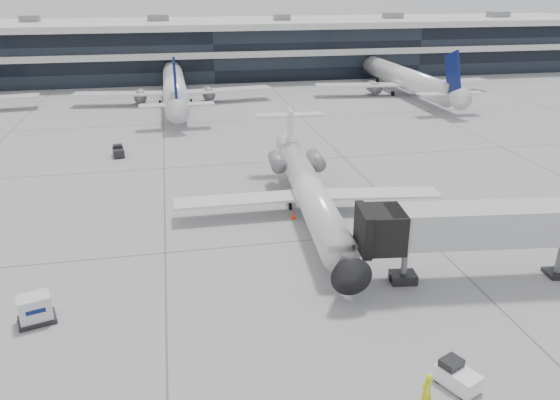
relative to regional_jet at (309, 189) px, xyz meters
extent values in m
plane|color=gray|center=(-2.14, -5.08, -2.24)|extent=(220.00, 220.00, 0.00)
cube|color=black|center=(-2.14, 76.92, 2.76)|extent=(170.00, 22.00, 10.00)
cylinder|color=silver|center=(-0.06, -0.82, -0.07)|extent=(4.25, 22.78, 2.55)
cone|color=black|center=(-1.01, -13.44, -0.07)|extent=(2.74, 2.83, 2.55)
cone|color=silver|center=(0.90, 11.98, 0.21)|extent=(2.64, 3.19, 2.42)
cube|color=silver|center=(-6.11, 0.58, -0.73)|extent=(10.40, 2.51, 0.21)
cube|color=silver|center=(6.13, -0.34, -0.73)|extent=(10.63, 3.93, 0.21)
cylinder|color=slate|center=(-1.36, 7.04, 0.31)|extent=(1.65, 3.31, 1.42)
cylinder|color=slate|center=(2.40, 6.75, 0.31)|extent=(1.65, 3.31, 1.42)
cube|color=silver|center=(0.86, 11.42, 2.20)|extent=(0.45, 2.47, 4.25)
cube|color=silver|center=(0.89, 11.79, 3.71)|extent=(6.89, 2.02, 0.15)
cylinder|color=black|center=(-0.74, -9.76, -1.98)|extent=(0.21, 0.54, 0.53)
cylinder|color=black|center=(-1.33, 1.17, -1.94)|extent=(0.27, 0.62, 0.60)
cylinder|color=black|center=(1.49, 0.95, -1.94)|extent=(0.27, 0.62, 0.60)
cube|color=#A6A8AA|center=(8.41, -13.03, 1.76)|extent=(13.25, 4.11, 2.42)
cube|color=black|center=(1.75, -12.25, 1.67)|extent=(2.75, 3.24, 2.61)
cylinder|color=slate|center=(3.32, -12.43, -0.94)|extent=(0.41, 0.41, 2.61)
cube|color=black|center=(3.32, -12.43, -1.91)|extent=(1.82, 1.49, 0.65)
cylinder|color=slate|center=(13.95, -13.68, -0.84)|extent=(0.47, 0.47, 2.79)
imported|color=#E0EF19|center=(-0.31, -23.45, -1.28)|extent=(0.82, 0.70, 1.92)
cube|color=white|center=(1.86, -22.47, -1.72)|extent=(1.98, 2.40, 0.85)
cube|color=black|center=(1.67, -22.04, -1.16)|extent=(1.30, 1.20, 0.47)
cylinder|color=black|center=(1.08, -21.99, -2.03)|extent=(0.33, 0.45, 0.42)
cylinder|color=black|center=(2.02, -21.56, -2.03)|extent=(0.33, 0.45, 0.42)
cylinder|color=black|center=(1.70, -23.37, -2.03)|extent=(0.33, 0.45, 0.42)
cylinder|color=black|center=(2.65, -22.94, -2.03)|extent=(0.33, 0.45, 0.42)
cube|color=black|center=(-19.54, -12.51, -2.08)|extent=(2.40, 2.04, 0.25)
cube|color=silver|center=(-19.54, -12.51, -1.24)|extent=(2.09, 1.79, 1.43)
cone|color=#FD360D|center=(-1.53, -0.86, -1.92)|extent=(0.41, 0.41, 0.64)
cube|color=#FD360D|center=(-1.53, -0.86, -2.22)|extent=(0.54, 0.54, 0.03)
cube|color=black|center=(-17.18, 20.35, -1.74)|extent=(1.49, 2.18, 0.82)
cube|color=black|center=(-17.25, 20.80, -1.19)|extent=(1.12, 0.97, 0.46)
cylinder|color=black|center=(-17.79, 21.00, -2.04)|extent=(0.23, 0.42, 0.40)
cylinder|color=black|center=(-16.80, 21.16, -2.04)|extent=(0.23, 0.42, 0.40)
cylinder|color=black|center=(-17.56, 19.55, -2.04)|extent=(0.23, 0.42, 0.40)
cylinder|color=black|center=(-16.57, 19.71, -2.04)|extent=(0.23, 0.42, 0.40)
camera|label=1|loc=(-10.94, -41.83, 16.28)|focal=35.00mm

